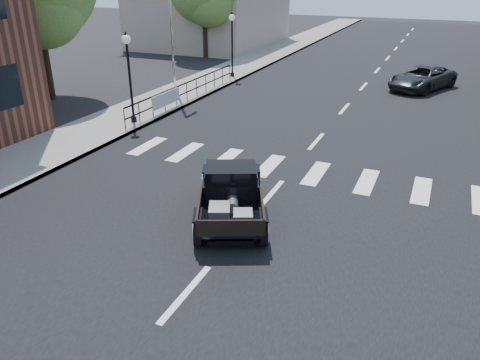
% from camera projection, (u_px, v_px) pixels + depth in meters
% --- Properties ---
extents(ground, '(120.00, 120.00, 0.00)m').
position_uv_depth(ground, '(244.00, 226.00, 11.93)').
color(ground, black).
rests_on(ground, ground).
extents(road, '(14.00, 80.00, 0.02)m').
position_uv_depth(road, '(356.00, 95.00, 24.46)').
color(road, black).
rests_on(road, ground).
extents(road_markings, '(12.00, 60.00, 0.06)m').
position_uv_depth(road_markings, '(334.00, 121.00, 20.29)').
color(road_markings, silver).
rests_on(road_markings, ground).
extents(sidewalk_left, '(3.00, 80.00, 0.15)m').
position_uv_depth(sidewalk_left, '(211.00, 80.00, 27.53)').
color(sidewalk_left, gray).
rests_on(sidewalk_left, ground).
extents(low_building_left, '(10.00, 12.00, 5.00)m').
position_uv_depth(low_building_left, '(211.00, 15.00, 39.77)').
color(low_building_left, '#ABA18F').
rests_on(low_building_left, ground).
extents(railing, '(0.08, 10.00, 1.00)m').
position_uv_depth(railing, '(187.00, 90.00, 22.68)').
color(railing, black).
rests_on(railing, sidewalk_left).
extents(banner, '(0.04, 2.20, 0.60)m').
position_uv_depth(banner, '(167.00, 104.00, 21.06)').
color(banner, silver).
rests_on(banner, sidewalk_left).
extents(lamp_post_b, '(0.36, 0.36, 3.65)m').
position_uv_depth(lamp_post_b, '(130.00, 78.00, 18.91)').
color(lamp_post_b, black).
rests_on(lamp_post_b, sidewalk_left).
extents(lamp_post_c, '(0.36, 0.36, 3.65)m').
position_uv_depth(lamp_post_c, '(232.00, 45.00, 27.26)').
color(lamp_post_c, black).
rests_on(lamp_post_c, sidewalk_left).
extents(big_tree_near, '(5.82, 5.82, 8.54)m').
position_uv_depth(big_tree_near, '(38.00, 10.00, 21.97)').
color(big_tree_near, '#4F7230').
rests_on(big_tree_near, ground).
extents(big_tree_far, '(5.00, 5.00, 7.34)m').
position_uv_depth(big_tree_far, '(204.00, 5.00, 33.37)').
color(big_tree_far, '#4F7230').
rests_on(big_tree_far, ground).
extents(hotrod_pickup, '(3.36, 4.44, 1.39)m').
position_uv_depth(hotrod_pickup, '(231.00, 193.00, 12.13)').
color(hotrod_pickup, black).
rests_on(hotrod_pickup, ground).
extents(second_car, '(3.74, 4.90, 1.24)m').
position_uv_depth(second_car, '(422.00, 78.00, 25.31)').
color(second_car, black).
rests_on(second_car, ground).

